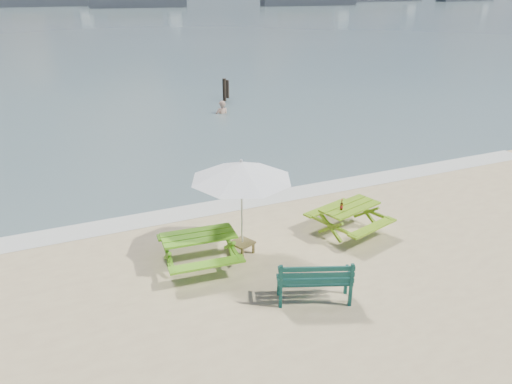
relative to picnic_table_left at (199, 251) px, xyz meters
name	(u,v)px	position (x,y,z in m)	size (l,w,h in m)	color
sea	(56,19)	(1.93, 83.15, -0.36)	(300.00, 300.00, 0.00)	slate
foam_strip	(235,204)	(1.93, 2.75, -0.36)	(22.00, 0.90, 0.01)	silver
picnic_table_left	(199,251)	(0.00, 0.00, 0.00)	(1.73, 1.89, 0.76)	#58A118
picnic_table_right	(349,220)	(3.90, -0.01, -0.01)	(1.96, 2.07, 0.74)	#6C9917
park_bench	(314,288)	(1.66, -2.17, -0.09)	(1.53, 0.98, 0.90)	#0E3D35
side_table	(242,247)	(1.07, 0.11, -0.21)	(0.60, 0.60, 0.30)	brown
patio_umbrella	(241,171)	(1.07, 0.11, 1.68)	(3.00, 3.00, 2.26)	silver
beer_bottle	(342,206)	(3.57, -0.12, 0.46)	(0.07, 0.07, 0.27)	brown
swimmer	(222,119)	(5.21, 12.78, -0.64)	(0.67, 0.47, 1.78)	tan
mooring_pilings	(226,91)	(6.44, 15.51, 0.07)	(0.58, 0.78, 1.37)	black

